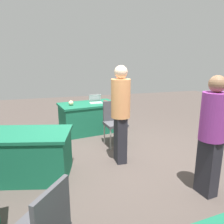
{
  "coord_description": "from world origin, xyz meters",
  "views": [
    {
      "loc": [
        1.25,
        3.76,
        1.89
      ],
      "look_at": [
        0.11,
        -0.08,
        0.9
      ],
      "focal_mm": 35.01,
      "sensor_mm": 36.0,
      "label": 1
    }
  ],
  "objects_px": {
    "laptop_silver": "(96,101)",
    "table_foreground": "(89,117)",
    "yarn_ball": "(71,103)",
    "table_mid_right": "(18,155)",
    "chair_near_front": "(114,120)",
    "person_attendee_standing": "(121,110)",
    "scissors_red": "(106,101)",
    "person_presenter": "(212,131)"
  },
  "relations": [
    {
      "from": "laptop_silver",
      "to": "table_foreground",
      "type": "bearing_deg",
      "value": 11.5
    },
    {
      "from": "laptop_silver",
      "to": "yarn_ball",
      "type": "distance_m",
      "value": 0.67
    },
    {
      "from": "table_mid_right",
      "to": "yarn_ball",
      "type": "xyz_separation_m",
      "value": [
        -1.06,
        -1.81,
        0.44
      ]
    },
    {
      "from": "chair_near_front",
      "to": "yarn_ball",
      "type": "xyz_separation_m",
      "value": [
        0.83,
        -0.93,
        0.25
      ]
    },
    {
      "from": "table_foreground",
      "to": "person_attendee_standing",
      "type": "height_order",
      "value": "person_attendee_standing"
    },
    {
      "from": "chair_near_front",
      "to": "person_attendee_standing",
      "type": "relative_size",
      "value": 0.55
    },
    {
      "from": "table_mid_right",
      "to": "scissors_red",
      "type": "bearing_deg",
      "value": -134.02
    },
    {
      "from": "laptop_silver",
      "to": "yarn_ball",
      "type": "relative_size",
      "value": 2.67
    },
    {
      "from": "chair_near_front",
      "to": "person_attendee_standing",
      "type": "bearing_deg",
      "value": 75.6
    },
    {
      "from": "person_attendee_standing",
      "to": "scissors_red",
      "type": "distance_m",
      "value": 2.09
    },
    {
      "from": "table_mid_right",
      "to": "chair_near_front",
      "type": "bearing_deg",
      "value": -154.98
    },
    {
      "from": "chair_near_front",
      "to": "person_attendee_standing",
      "type": "height_order",
      "value": "person_attendee_standing"
    },
    {
      "from": "scissors_red",
      "to": "person_attendee_standing",
      "type": "bearing_deg",
      "value": -36.83
    },
    {
      "from": "chair_near_front",
      "to": "scissors_red",
      "type": "bearing_deg",
      "value": -101.67
    },
    {
      "from": "person_presenter",
      "to": "person_attendee_standing",
      "type": "relative_size",
      "value": 0.95
    },
    {
      "from": "table_foreground",
      "to": "table_mid_right",
      "type": "relative_size",
      "value": 0.87
    },
    {
      "from": "table_foreground",
      "to": "laptop_silver",
      "type": "xyz_separation_m",
      "value": [
        -0.21,
        -0.04,
        0.42
      ]
    },
    {
      "from": "chair_near_front",
      "to": "laptop_silver",
      "type": "distance_m",
      "value": 1.12
    },
    {
      "from": "table_mid_right",
      "to": "laptop_silver",
      "type": "relative_size",
      "value": 5.57
    },
    {
      "from": "table_mid_right",
      "to": "scissors_red",
      "type": "relative_size",
      "value": 10.06
    },
    {
      "from": "scissors_red",
      "to": "laptop_silver",
      "type": "bearing_deg",
      "value": -95.26
    },
    {
      "from": "scissors_red",
      "to": "table_foreground",
      "type": "bearing_deg",
      "value": -100.34
    },
    {
      "from": "person_presenter",
      "to": "person_attendee_standing",
      "type": "xyz_separation_m",
      "value": [
        0.85,
        -1.3,
        0.06
      ]
    },
    {
      "from": "table_mid_right",
      "to": "laptop_silver",
      "type": "xyz_separation_m",
      "value": [
        -1.71,
        -1.96,
        0.42
      ]
    },
    {
      "from": "yarn_ball",
      "to": "chair_near_front",
      "type": "bearing_deg",
      "value": 131.66
    },
    {
      "from": "table_mid_right",
      "to": "person_attendee_standing",
      "type": "distance_m",
      "value": 1.85
    },
    {
      "from": "person_presenter",
      "to": "scissors_red",
      "type": "xyz_separation_m",
      "value": [
        0.57,
        -3.35,
        -0.18
      ]
    },
    {
      "from": "chair_near_front",
      "to": "yarn_ball",
      "type": "relative_size",
      "value": 7.98
    },
    {
      "from": "chair_near_front",
      "to": "person_presenter",
      "type": "relative_size",
      "value": 0.58
    },
    {
      "from": "scissors_red",
      "to": "chair_near_front",
      "type": "bearing_deg",
      "value": -35.72
    },
    {
      "from": "laptop_silver",
      "to": "scissors_red",
      "type": "relative_size",
      "value": 1.81
    },
    {
      "from": "chair_near_front",
      "to": "laptop_silver",
      "type": "xyz_separation_m",
      "value": [
        0.18,
        -1.08,
        0.23
      ]
    },
    {
      "from": "chair_near_front",
      "to": "person_presenter",
      "type": "height_order",
      "value": "person_presenter"
    },
    {
      "from": "person_attendee_standing",
      "to": "laptop_silver",
      "type": "distance_m",
      "value": 1.93
    },
    {
      "from": "chair_near_front",
      "to": "yarn_ball",
      "type": "bearing_deg",
      "value": -53.25
    },
    {
      "from": "person_attendee_standing",
      "to": "laptop_silver",
      "type": "relative_size",
      "value": 5.46
    },
    {
      "from": "person_attendee_standing",
      "to": "scissors_red",
      "type": "xyz_separation_m",
      "value": [
        -0.28,
        -2.06,
        -0.24
      ]
    },
    {
      "from": "chair_near_front",
      "to": "laptop_silver",
      "type": "height_order",
      "value": "chair_near_front"
    },
    {
      "from": "person_presenter",
      "to": "table_foreground",
      "type": "bearing_deg",
      "value": 11.98
    },
    {
      "from": "table_mid_right",
      "to": "laptop_silver",
      "type": "distance_m",
      "value": 2.63
    },
    {
      "from": "laptop_silver",
      "to": "yarn_ball",
      "type": "xyz_separation_m",
      "value": [
        0.65,
        0.15,
        0.02
      ]
    },
    {
      "from": "person_attendee_standing",
      "to": "scissors_red",
      "type": "relative_size",
      "value": 9.86
    }
  ]
}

